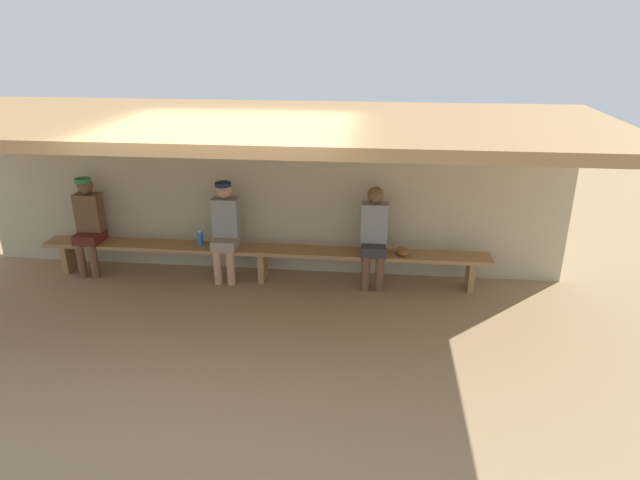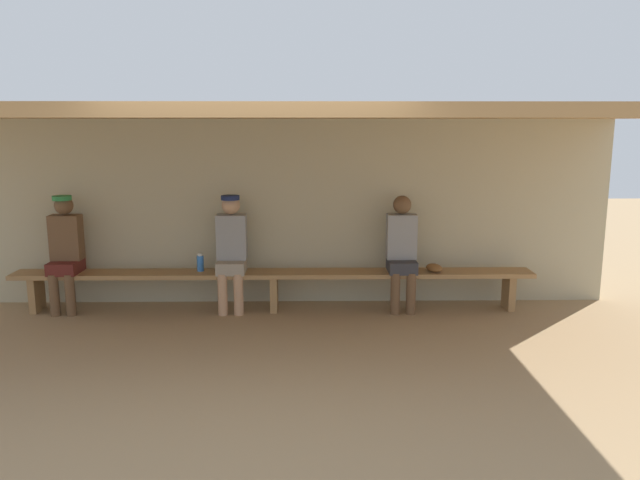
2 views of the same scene
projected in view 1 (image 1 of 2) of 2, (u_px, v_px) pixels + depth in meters
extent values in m
plane|color=#9E7F59|center=(235.00, 339.00, 6.19)|extent=(24.00, 24.00, 0.00)
cube|color=#B7AD8C|center=(267.00, 192.00, 7.64)|extent=(8.00, 0.20, 2.20)
cube|color=#9E7547|center=(240.00, 123.00, 6.01)|extent=(8.00, 2.80, 0.12)
cube|color=#9E7547|center=(262.00, 250.00, 7.47)|extent=(6.00, 0.36, 0.05)
cube|color=#9E7547|center=(69.00, 257.00, 7.82)|extent=(0.08, 0.29, 0.41)
cube|color=#9E7547|center=(263.00, 266.00, 7.55)|extent=(0.08, 0.29, 0.41)
cube|color=#9E7547|center=(470.00, 275.00, 7.28)|extent=(0.08, 0.29, 0.41)
cube|color=gray|center=(226.00, 242.00, 7.46)|extent=(0.32, 0.40, 0.14)
cylinder|color=tan|center=(217.00, 267.00, 7.43)|extent=(0.11, 0.11, 0.48)
cylinder|color=tan|center=(231.00, 267.00, 7.41)|extent=(0.11, 0.11, 0.48)
cube|color=gray|center=(226.00, 217.00, 7.41)|extent=(0.34, 0.20, 0.52)
sphere|color=tan|center=(224.00, 190.00, 7.28)|extent=(0.21, 0.21, 0.21)
cylinder|color=#19234C|center=(223.00, 184.00, 7.21)|extent=(0.21, 0.21, 0.05)
cube|color=#333338|center=(373.00, 248.00, 7.27)|extent=(0.32, 0.40, 0.14)
cylinder|color=brown|center=(365.00, 273.00, 7.24)|extent=(0.11, 0.11, 0.48)
cylinder|color=brown|center=(379.00, 274.00, 7.22)|extent=(0.11, 0.11, 0.48)
cube|color=gray|center=(374.00, 222.00, 7.22)|extent=(0.34, 0.20, 0.52)
sphere|color=brown|center=(375.00, 195.00, 7.09)|extent=(0.21, 0.21, 0.21)
cube|color=#591E19|center=(90.00, 237.00, 7.65)|extent=(0.32, 0.40, 0.14)
cylinder|color=brown|center=(81.00, 261.00, 7.61)|extent=(0.11, 0.11, 0.48)
cylinder|color=brown|center=(94.00, 261.00, 7.59)|extent=(0.11, 0.11, 0.48)
cube|color=brown|center=(89.00, 212.00, 7.60)|extent=(0.34, 0.20, 0.52)
sphere|color=brown|center=(85.00, 186.00, 7.46)|extent=(0.21, 0.21, 0.21)
cylinder|color=#2D8442|center=(83.00, 180.00, 7.39)|extent=(0.21, 0.21, 0.05)
cylinder|color=blue|center=(200.00, 238.00, 7.55)|extent=(0.08, 0.08, 0.18)
cylinder|color=white|center=(200.00, 231.00, 7.51)|extent=(0.06, 0.06, 0.02)
ellipsoid|color=brown|center=(403.00, 251.00, 7.23)|extent=(0.23, 0.28, 0.09)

